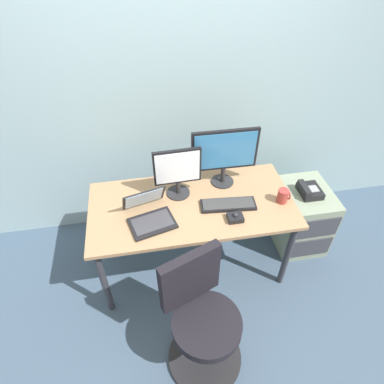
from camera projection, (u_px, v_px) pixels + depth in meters
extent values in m
plane|color=#3C4E62|center=(192.00, 263.00, 2.97)|extent=(8.00, 8.00, 0.00)
cube|color=#8CA9AF|center=(176.00, 80.00, 2.56)|extent=(6.00, 0.10, 2.80)
cube|color=#9D7853|center=(192.00, 205.00, 2.49)|extent=(1.54, 0.75, 0.03)
cylinder|color=#2D2D33|center=(104.00, 282.00, 2.41)|extent=(0.05, 0.05, 0.71)
cylinder|color=#2D2D33|center=(287.00, 255.00, 2.60)|extent=(0.05, 0.05, 0.71)
cylinder|color=#2D2D33|center=(106.00, 221.00, 2.87)|extent=(0.05, 0.05, 0.71)
cylinder|color=#2D2D33|center=(261.00, 201.00, 3.06)|extent=(0.05, 0.05, 0.71)
cube|color=gray|center=(300.00, 216.00, 2.99)|extent=(0.42, 0.52, 0.60)
cube|color=#38383D|center=(317.00, 228.00, 2.71)|extent=(0.38, 0.01, 0.20)
cube|color=#38383D|center=(310.00, 248.00, 2.87)|extent=(0.38, 0.01, 0.20)
cube|color=black|center=(310.00, 191.00, 2.75)|extent=(0.17, 0.20, 0.06)
cube|color=black|center=(304.00, 188.00, 2.72)|extent=(0.05, 0.18, 0.04)
cube|color=gray|center=(314.00, 189.00, 2.73)|extent=(0.07, 0.08, 0.01)
cylinder|color=black|center=(205.00, 356.00, 2.35)|extent=(0.52, 0.52, 0.03)
cylinder|color=#333338|center=(206.00, 342.00, 2.20)|extent=(0.06, 0.06, 0.44)
cylinder|color=black|center=(207.00, 325.00, 2.03)|extent=(0.44, 0.44, 0.07)
cube|color=black|center=(190.00, 277.00, 1.98)|extent=(0.39, 0.20, 0.42)
cylinder|color=#262628|center=(222.00, 181.00, 2.66)|extent=(0.18, 0.18, 0.01)
cylinder|color=#262628|center=(223.00, 174.00, 2.61)|extent=(0.04, 0.04, 0.13)
cube|color=black|center=(225.00, 150.00, 2.46)|extent=(0.51, 0.03, 0.34)
cube|color=teal|center=(225.00, 151.00, 2.45)|extent=(0.47, 0.01, 0.30)
cylinder|color=#262628|center=(178.00, 193.00, 2.56)|extent=(0.18, 0.18, 0.01)
cylinder|color=#262628|center=(178.00, 187.00, 2.52)|extent=(0.04, 0.04, 0.10)
cube|color=black|center=(177.00, 167.00, 2.39)|extent=(0.35, 0.04, 0.29)
cube|color=white|center=(178.00, 168.00, 2.38)|extent=(0.32, 0.02, 0.26)
cube|color=black|center=(228.00, 205.00, 2.45)|extent=(0.42, 0.17, 0.02)
cube|color=#353535|center=(228.00, 203.00, 2.44)|extent=(0.39, 0.15, 0.01)
cube|color=black|center=(152.00, 223.00, 2.32)|extent=(0.36, 0.29, 0.02)
cube|color=#38383D|center=(152.00, 222.00, 2.31)|extent=(0.31, 0.23, 0.00)
cube|color=black|center=(144.00, 198.00, 2.35)|extent=(0.33, 0.18, 0.20)
cube|color=silver|center=(144.00, 198.00, 2.35)|extent=(0.29, 0.16, 0.17)
cube|color=black|center=(235.00, 218.00, 2.34)|extent=(0.11, 0.09, 0.04)
sphere|color=#232328|center=(236.00, 215.00, 2.32)|extent=(0.04, 0.04, 0.04)
cylinder|color=#9B352F|center=(283.00, 196.00, 2.46)|extent=(0.08, 0.08, 0.11)
torus|color=maroon|center=(288.00, 195.00, 2.46)|extent=(0.01, 0.07, 0.07)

